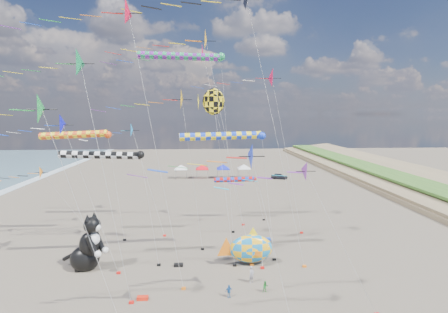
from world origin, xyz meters
name	(u,v)px	position (x,y,z in m)	size (l,w,h in m)	color
delta_kite_0	(226,160)	(0.54, 0.32, 12.22)	(10.81, 1.84, 13.53)	#0E2AD7
delta_kite_1	(307,178)	(6.49, 2.04, 10.64)	(10.86, 1.67, 11.90)	purple
delta_kite_2	(105,15)	(-8.50, 6.96, 22.91)	(14.14, 2.33, 24.41)	red
delta_kite_3	(121,133)	(-10.69, 20.52, 12.96)	(10.26, 1.98, 14.27)	#1B86D4
delta_kite_4	(55,127)	(-14.16, 10.38, 14.00)	(11.06, 2.10, 15.37)	#1012D1
delta_kite_5	(195,44)	(-1.58, 11.41, 21.64)	(12.87, 2.06, 23.05)	#F4A518
delta_kite_6	(170,102)	(-4.31, 15.83, 16.51)	(11.23, 2.40, 18.00)	gold
delta_kite_7	(265,79)	(6.67, 20.51, 19.46)	(13.73, 2.64, 21.04)	#DF0A40
delta_kite_8	(58,65)	(-11.49, 4.94, 18.79)	(11.81, 2.30, 20.24)	#148949
delta_kite_9	(44,174)	(-20.10, 20.86, 8.01)	(10.95, 1.70, 9.27)	orange
delta_kite_11	(199,57)	(-1.26, 24.24, 22.55)	(16.84, 2.74, 24.20)	#D31549
delta_kite_12	(41,114)	(-11.31, 1.32, 15.23)	(12.16, 2.13, 16.64)	green
windsock_0	(78,135)	(-15.33, 19.33, 12.77)	(9.40, 0.87, 13.25)	#E74613
windsock_1	(184,57)	(-3.09, 21.38, 22.05)	(11.71, 0.94, 22.58)	#1B9855
windsock_2	(105,156)	(-10.33, 11.92, 11.24)	(9.28, 0.74, 11.67)	black
windsock_3	(237,180)	(3.89, 26.29, 5.99)	(7.30, 0.73, 6.39)	red
windsock_4	(225,136)	(1.31, 12.54, 12.99)	(9.90, 0.81, 13.45)	blue
angelfish_kite	(212,103)	(0.01, 13.34, 16.29)	(3.74, 3.02, 17.75)	yellow
cat_inflatable	(87,241)	(-12.26, 11.63, 2.89)	(4.28, 2.14, 5.78)	black
fish_inflatable	(250,248)	(3.83, 11.60, 1.72)	(5.81, 2.11, 3.95)	#1379BF
person_adult	(252,274)	(3.40, 7.82, 0.78)	(0.57, 0.37, 1.56)	gray
child_green	(265,287)	(4.35, 6.03, 0.51)	(0.49, 0.38, 1.01)	#22882F
child_blue	(229,291)	(1.15, 5.40, 0.54)	(0.64, 0.27, 1.09)	#1F5CA6
kite_bag_0	(179,265)	(-3.43, 11.67, 0.15)	(0.90, 0.44, 0.30)	black
kite_bag_2	(143,298)	(-5.97, 5.47, 0.15)	(0.90, 0.44, 0.30)	red
kite_bag_3	(267,239)	(6.74, 18.29, 0.15)	(0.90, 0.44, 0.30)	blue
tent_row	(213,165)	(1.50, 60.00, 3.15)	(19.20, 4.20, 3.80)	white
parked_car	(279,176)	(17.15, 58.00, 0.66)	(1.55, 3.85, 1.31)	#26262D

